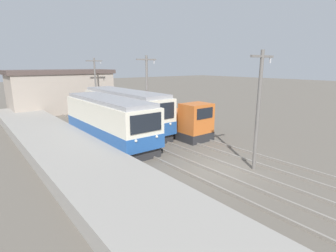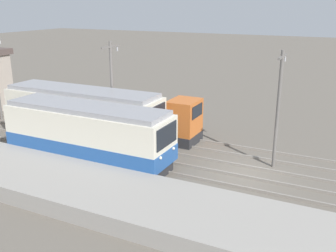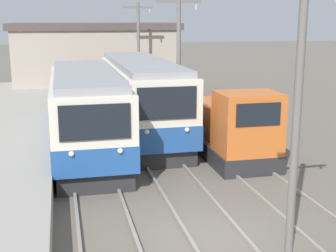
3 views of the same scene
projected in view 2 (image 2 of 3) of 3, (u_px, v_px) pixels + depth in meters
ground_plane at (244, 174)px, 22.08m from camera, size 200.00×200.00×0.00m
platform_left at (204, 219)px, 16.61m from camera, size 4.50×54.00×0.85m
track_left at (230, 191)px, 19.84m from camera, size 1.54×60.00×0.14m
track_center at (245, 171)px, 22.23m from camera, size 1.54×60.00×0.14m
track_right at (258, 154)px, 24.79m from camera, size 1.54×60.00×0.14m
commuter_train_left at (88, 137)px, 23.08m from camera, size 2.84×10.47×3.57m
commuter_train_center at (83, 118)px, 26.54m from camera, size 2.84×11.40×3.74m
shunting_locomotive at (163, 123)px, 27.34m from camera, size 2.40×5.81×3.00m
catenary_mast_near at (278, 106)px, 21.90m from camera, size 2.00×0.20×6.75m
catenary_mast_mid at (112, 87)px, 26.63m from camera, size 2.00×0.20×6.75m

